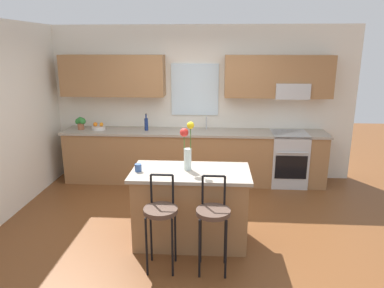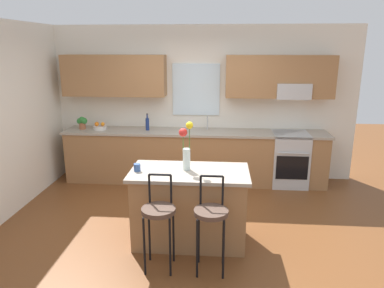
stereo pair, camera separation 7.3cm
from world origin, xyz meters
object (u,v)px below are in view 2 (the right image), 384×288
object	(u,v)px
fruit_bowl_oranges	(100,127)
bar_stool_near	(159,214)
kitchen_island	(190,206)
bar_stool_middle	(211,216)
oven_range	(289,159)
bottle_olive_oil	(147,124)
mug_ceramic	(137,167)
potted_plant_small	(82,122)
flower_vase	(186,147)

from	to	relation	value
fruit_bowl_oranges	bar_stool_near	bearing A→B (deg)	-60.55
kitchen_island	bar_stool_middle	xyz separation A→B (m)	(0.27, -0.58, 0.17)
oven_range	bar_stool_middle	xyz separation A→B (m)	(-1.27, -2.62, 0.18)
oven_range	bottle_olive_oil	distance (m)	2.53
bar_stool_near	fruit_bowl_oranges	world-z (taller)	fruit_bowl_oranges
kitchen_island	fruit_bowl_oranges	size ratio (longest dim) A/B	5.85
bar_stool_middle	mug_ceramic	xyz separation A→B (m)	(-0.89, 0.53, 0.33)
oven_range	kitchen_island	xyz separation A→B (m)	(-1.55, -2.04, 0.00)
kitchen_island	fruit_bowl_oranges	xyz separation A→B (m)	(-1.77, 2.06, 0.50)
mug_ceramic	fruit_bowl_oranges	distance (m)	2.41
bottle_olive_oil	mug_ceramic	bearing A→B (deg)	-81.91
oven_range	bottle_olive_oil	size ratio (longest dim) A/B	3.13
bar_stool_middle	oven_range	bearing A→B (deg)	64.05
mug_ceramic	bottle_olive_oil	distance (m)	2.14
potted_plant_small	bar_stool_near	bearing A→B (deg)	-55.63
bar_stool_middle	fruit_bowl_oranges	world-z (taller)	fruit_bowl_oranges
oven_range	bar_stool_near	bearing A→B (deg)	-124.87
oven_range	flower_vase	bearing A→B (deg)	-128.60
flower_vase	fruit_bowl_oranges	size ratio (longest dim) A/B	2.43
kitchen_island	bar_stool_middle	bearing A→B (deg)	-64.72
bar_stool_middle	bar_stool_near	bearing A→B (deg)	180.00
bottle_olive_oil	flower_vase	bearing A→B (deg)	-66.65
mug_ceramic	potted_plant_small	xyz separation A→B (m)	(-1.47, 2.12, 0.08)
flower_vase	potted_plant_small	world-z (taller)	flower_vase
fruit_bowl_oranges	potted_plant_small	world-z (taller)	potted_plant_small
bottle_olive_oil	kitchen_island	bearing A→B (deg)	-66.07
bar_stool_near	mug_ceramic	xyz separation A→B (m)	(-0.34, 0.53, 0.33)
flower_vase	mug_ceramic	xyz separation A→B (m)	(-0.57, -0.10, -0.24)
bar_stool_near	bottle_olive_oil	xyz separation A→B (m)	(-0.64, 2.64, 0.40)
flower_vase	potted_plant_small	size ratio (longest dim) A/B	2.63
bar_stool_near	potted_plant_small	xyz separation A→B (m)	(-1.81, 2.64, 0.41)
kitchen_island	flower_vase	distance (m)	0.74
kitchen_island	bottle_olive_oil	size ratio (longest dim) A/B	4.78
bottle_olive_oil	potted_plant_small	world-z (taller)	bottle_olive_oil
bar_stool_near	bottle_olive_oil	distance (m)	2.75
mug_ceramic	bottle_olive_oil	bearing A→B (deg)	98.09
oven_range	bar_stool_middle	distance (m)	2.92
bar_stool_middle	flower_vase	size ratio (longest dim) A/B	1.78
bottle_olive_oil	potted_plant_small	xyz separation A→B (m)	(-1.17, 0.00, 0.01)
kitchen_island	flower_vase	xyz separation A→B (m)	(-0.04, 0.04, 0.74)
flower_vase	mug_ceramic	size ratio (longest dim) A/B	6.49
oven_range	bar_stool_near	world-z (taller)	bar_stool_near
oven_range	potted_plant_small	world-z (taller)	potted_plant_small
oven_range	fruit_bowl_oranges	distance (m)	3.35
kitchen_island	bar_stool_near	size ratio (longest dim) A/B	1.35
kitchen_island	bottle_olive_oil	distance (m)	2.33
bottle_olive_oil	oven_range	bearing A→B (deg)	-0.57
flower_vase	bottle_olive_oil	xyz separation A→B (m)	(-0.87, 2.02, -0.17)
bar_stool_near	mug_ceramic	size ratio (longest dim) A/B	11.58
potted_plant_small	bottle_olive_oil	bearing A→B (deg)	-0.00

